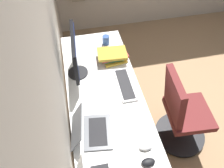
{
  "coord_description": "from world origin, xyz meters",
  "views": [
    {
      "loc": [
        -1.28,
        1.82,
        2.37
      ],
      "look_at": [
        -0.06,
        1.56,
        0.95
      ],
      "focal_mm": 36.44,
      "sensor_mm": 36.0,
      "label": 1
    }
  ],
  "objects": [
    {
      "name": "office_chair",
      "position": [
        -0.18,
        0.87,
        0.46
      ],
      "size": [
        0.56,
        0.57,
        0.97
      ],
      "color": "maroon",
      "rests_on": "ground"
    },
    {
      "name": "laptop_leftmost",
      "position": [
        -0.35,
        1.8,
        0.78
      ],
      "size": [
        0.36,
        0.36,
        0.21
      ],
      "color": "#595B60",
      "rests_on": "desk"
    },
    {
      "name": "desk",
      "position": [
        -0.06,
        1.61,
        0.66
      ],
      "size": [
        2.03,
        0.69,
        0.73
      ],
      "color": "white",
      "rests_on": "ground"
    },
    {
      "name": "drawer_pedestal",
      "position": [
        -0.26,
        1.63,
        0.35
      ],
      "size": [
        0.4,
        0.51,
        0.69
      ],
      "color": "white",
      "rests_on": "ground"
    },
    {
      "name": "coffee_mug",
      "position": [
        0.74,
        1.46,
        0.78
      ],
      "size": [
        0.12,
        0.08,
        0.1
      ],
      "color": "#335193",
      "rests_on": "desk"
    },
    {
      "name": "wall_back",
      "position": [
        0.0,
        2.02,
        1.3
      ],
      "size": [
        4.83,
        0.1,
        2.6
      ],
      "primitive_type": "cube",
      "color": "beige",
      "rests_on": "ground"
    },
    {
      "name": "mouse_main",
      "position": [
        -0.69,
        1.42,
        0.75
      ],
      "size": [
        0.06,
        0.1,
        0.03
      ],
      "primitive_type": "ellipsoid",
      "color": "black",
      "rests_on": "desk"
    },
    {
      "name": "mouse_spare",
      "position": [
        -0.57,
        1.4,
        0.75
      ],
      "size": [
        0.06,
        0.1,
        0.03
      ],
      "primitive_type": "ellipsoid",
      "color": "silver",
      "rests_on": "desk"
    },
    {
      "name": "keyboard_main",
      "position": [
        0.09,
        1.4,
        0.74
      ],
      "size": [
        0.42,
        0.14,
        0.02
      ],
      "color": "silver",
      "rests_on": "desk"
    },
    {
      "name": "book_stack_near",
      "position": [
        0.47,
        1.43,
        0.78
      ],
      "size": [
        0.23,
        0.33,
        0.1
      ],
      "color": "gold",
      "rests_on": "desk"
    },
    {
      "name": "monitor_primary",
      "position": [
        0.34,
        1.82,
        0.99
      ],
      "size": [
        0.53,
        0.2,
        0.45
      ],
      "color": "black",
      "rests_on": "desk"
    }
  ]
}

